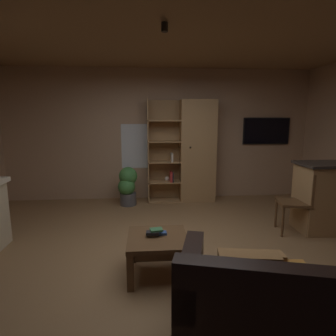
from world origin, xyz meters
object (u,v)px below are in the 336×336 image
at_px(dining_chair, 299,198).
at_px(leather_couch, 279,312).
at_px(coffee_table, 158,244).
at_px(table_book_2, 156,230).
at_px(potted_floor_plant, 128,185).
at_px(wall_mounted_tv, 266,131).
at_px(table_book_0, 162,233).
at_px(bookshelf_cabinet, 193,152).
at_px(table_book_1, 153,233).

bearing_deg(dining_chair, leather_couch, -122.25).
relative_size(coffee_table, table_book_2, 4.87).
distance_m(potted_floor_plant, wall_mounted_tv, 3.12).
xyz_separation_m(table_book_0, wall_mounted_tv, (2.39, 2.88, 0.97)).
bearing_deg(coffee_table, table_book_2, 105.15).
relative_size(bookshelf_cabinet, dining_chair, 2.22).
bearing_deg(table_book_2, wall_mounted_tv, 49.94).
distance_m(bookshelf_cabinet, table_book_1, 2.92).
xyz_separation_m(coffee_table, potted_floor_plant, (-0.48, 2.50, 0.06)).
xyz_separation_m(bookshelf_cabinet, coffee_table, (-0.84, -2.74, -0.66)).
xyz_separation_m(dining_chair, potted_floor_plant, (-2.60, 1.54, -0.13)).
height_order(dining_chair, wall_mounted_tv, wall_mounted_tv).
bearing_deg(leather_couch, dining_chair, 57.75).
bearing_deg(leather_couch, coffee_table, 127.98).
relative_size(leather_couch, wall_mounted_tv, 1.68).
bearing_deg(table_book_2, bookshelf_cabinet, 72.50).
xyz_separation_m(table_book_1, table_book_2, (0.04, 0.02, 0.02)).
height_order(coffee_table, dining_chair, dining_chair).
height_order(table_book_2, potted_floor_plant, potted_floor_plant).
distance_m(table_book_1, wall_mounted_tv, 3.96).
distance_m(leather_couch, dining_chair, 2.41).
height_order(coffee_table, wall_mounted_tv, wall_mounted_tv).
relative_size(coffee_table, potted_floor_plant, 0.85).
bearing_deg(wall_mounted_tv, coffee_table, -129.57).
relative_size(table_book_0, dining_chair, 0.11).
bearing_deg(table_book_0, potted_floor_plant, 102.27).
bearing_deg(bookshelf_cabinet, table_book_2, -107.50).
relative_size(leather_couch, coffee_table, 2.59).
xyz_separation_m(table_book_0, table_book_1, (-0.10, -0.05, 0.03)).
relative_size(coffee_table, table_book_0, 6.16).
bearing_deg(table_book_2, table_book_1, -152.06).
bearing_deg(coffee_table, table_book_1, 162.55).
bearing_deg(table_book_1, wall_mounted_tv, 49.68).
distance_m(leather_couch, table_book_1, 1.42).
bearing_deg(table_book_1, dining_chair, 23.45).
height_order(leather_couch, coffee_table, leather_couch).
distance_m(bookshelf_cabinet, coffee_table, 2.94).
bearing_deg(potted_floor_plant, dining_chair, -30.71).
relative_size(table_book_0, table_book_2, 0.79).
bearing_deg(table_book_0, dining_chair, 23.34).
bearing_deg(leather_couch, wall_mounted_tv, 68.33).
distance_m(dining_chair, potted_floor_plant, 3.03).
bearing_deg(wall_mounted_tv, bookshelf_cabinet, -172.50).
relative_size(bookshelf_cabinet, table_book_0, 19.69).
height_order(table_book_0, table_book_2, table_book_2).
xyz_separation_m(table_book_0, dining_chair, (2.07, 0.89, 0.08)).
relative_size(leather_couch, table_book_1, 11.93).
bearing_deg(wall_mounted_tv, table_book_2, -130.06).
height_order(table_book_1, table_book_2, table_book_2).
bearing_deg(table_book_2, dining_chair, 23.36).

